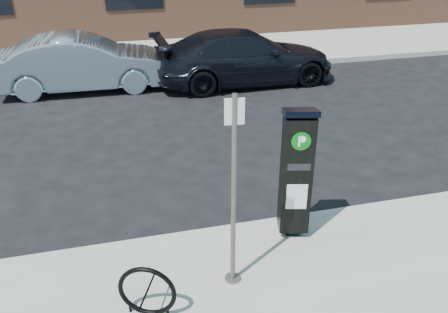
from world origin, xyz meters
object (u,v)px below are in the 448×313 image
object	(u,v)px
car_silver	(83,63)
car_dark	(245,57)
sign_pole	(234,196)
parking_kiosk	(296,172)
bike_rack	(147,292)

from	to	relation	value
car_silver	car_dark	size ratio (longest dim) A/B	0.89
sign_pole	car_silver	size ratio (longest dim) A/B	0.54
parking_kiosk	bike_rack	bearing A→B (deg)	-140.06
sign_pole	car_silver	xyz separation A→B (m)	(-1.75, 8.38, -0.61)
bike_rack	car_dark	size ratio (longest dim) A/B	0.13
parking_kiosk	sign_pole	size ratio (longest dim) A/B	0.79
bike_rack	car_dark	distance (m)	8.96
sign_pole	car_silver	world-z (taller)	sign_pole
bike_rack	parking_kiosk	bearing A→B (deg)	49.49
sign_pole	car_dark	world-z (taller)	sign_pole
parking_kiosk	car_silver	xyz separation A→B (m)	(-2.82, 7.64, -0.39)
parking_kiosk	bike_rack	size ratio (longest dim) A/B	2.85
car_silver	car_dark	bearing A→B (deg)	-94.98
sign_pole	bike_rack	xyz separation A→B (m)	(-1.06, -0.31, -0.87)
sign_pole	bike_rack	size ratio (longest dim) A/B	3.62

